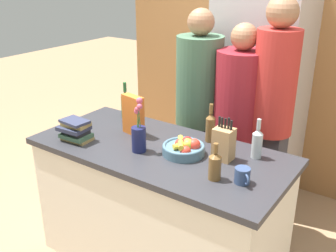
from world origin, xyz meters
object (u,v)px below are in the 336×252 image
(knife_block, at_px, (224,143))
(flower_vase, at_px, (139,135))
(person_in_red_tee, at_px, (272,110))
(fruit_bowl, at_px, (185,148))
(person_in_blue, at_px, (238,122))
(refrigerator, at_px, (259,98))
(person_at_sink, at_px, (198,107))
(bottle_oil, at_px, (210,127))
(bottle_vinegar, at_px, (257,143))
(bottle_water, at_px, (215,165))
(bottle_wine, at_px, (125,104))
(coffee_mug, at_px, (243,176))
(cereal_box, at_px, (133,115))
(book_stack, at_px, (76,130))

(knife_block, height_order, flower_vase, flower_vase)
(person_in_red_tee, bearing_deg, knife_block, -89.45)
(fruit_bowl, height_order, person_in_blue, person_in_blue)
(refrigerator, xyz_separation_m, person_at_sink, (-0.26, -0.58, 0.03))
(refrigerator, height_order, bottle_oil, refrigerator)
(fruit_bowl, bearing_deg, bottle_vinegar, 29.45)
(bottle_oil, relative_size, person_in_red_tee, 0.14)
(bottle_water, xyz_separation_m, person_in_blue, (-0.25, 0.84, -0.07))
(bottle_oil, bearing_deg, bottle_vinegar, -7.98)
(bottle_wine, bearing_deg, person_in_blue, 26.92)
(coffee_mug, distance_m, bottle_oil, 0.56)
(knife_block, xyz_separation_m, bottle_oil, (-0.19, 0.19, -0.00))
(cereal_box, bearing_deg, book_stack, -129.52)
(fruit_bowl, xyz_separation_m, person_at_sink, (-0.30, 0.67, 0.01))
(person_in_red_tee, bearing_deg, coffee_mug, -72.84)
(refrigerator, bearing_deg, person_at_sink, -114.71)
(knife_block, bearing_deg, person_in_red_tee, 84.33)
(refrigerator, xyz_separation_m, book_stack, (-0.68, -1.48, 0.04))
(cereal_box, xyz_separation_m, bottle_water, (0.76, -0.23, -0.05))
(fruit_bowl, xyz_separation_m, person_in_blue, (0.04, 0.67, -0.04))
(bottle_wine, bearing_deg, bottle_water, -23.78)
(coffee_mug, relative_size, bottle_vinegar, 0.42)
(cereal_box, distance_m, coffee_mug, 0.93)
(person_in_blue, distance_m, person_in_red_tee, 0.28)
(cereal_box, xyz_separation_m, coffee_mug, (0.91, -0.19, -0.09))
(bottle_wine, bearing_deg, fruit_bowl, -21.69)
(refrigerator, bearing_deg, person_in_blue, -82.09)
(flower_vase, xyz_separation_m, bottle_vinegar, (0.64, 0.34, -0.01))
(refrigerator, height_order, person_in_blue, refrigerator)
(knife_block, relative_size, person_at_sink, 0.16)
(coffee_mug, height_order, bottle_oil, bottle_oil)
(fruit_bowl, distance_m, bottle_vinegar, 0.44)
(coffee_mug, bearing_deg, fruit_bowl, 165.35)
(refrigerator, distance_m, person_in_red_tee, 0.65)
(bottle_water, bearing_deg, flower_vase, 175.89)
(bottle_wine, bearing_deg, coffee_mug, -19.08)
(bottle_vinegar, bearing_deg, bottle_oil, 172.02)
(flower_vase, bearing_deg, person_at_sink, 92.65)
(bottle_water, bearing_deg, cereal_box, 163.08)
(cereal_box, height_order, person_at_sink, person_at_sink)
(cereal_box, distance_m, person_in_blue, 0.80)
(book_stack, xyz_separation_m, person_in_blue, (0.76, 0.91, -0.06))
(fruit_bowl, distance_m, person_in_blue, 0.68)
(flower_vase, relative_size, coffee_mug, 3.34)
(flower_vase, distance_m, bottle_wine, 0.61)
(bottle_oil, xyz_separation_m, person_in_red_tee, (0.25, 0.43, 0.04))
(flower_vase, relative_size, book_stack, 1.64)
(refrigerator, xyz_separation_m, bottle_vinegar, (0.42, -1.03, 0.07))
(cereal_box, bearing_deg, person_in_blue, 49.89)
(coffee_mug, height_order, person_in_red_tee, person_in_red_tee)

